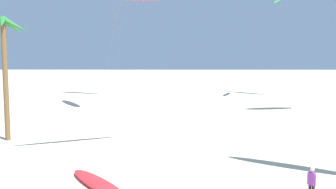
{
  "coord_description": "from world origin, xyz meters",
  "views": [
    {
      "loc": [
        3.75,
        0.91,
        7.04
      ],
      "look_at": [
        3.53,
        22.86,
        4.64
      ],
      "focal_mm": 43.09,
      "sensor_mm": 36.0,
      "label": 1
    }
  ],
  "objects": [
    {
      "name": "person_far_watcher",
      "position": [
        10.26,
        19.13,
        0.91
      ],
      "size": [
        0.38,
        0.4,
        1.67
      ],
      "color": "black",
      "rests_on": "ground"
    },
    {
      "name": "grounded_kite_3",
      "position": [
        0.01,
        20.99,
        0.18
      ],
      "size": [
        4.47,
        5.61,
        0.35
      ],
      "color": "red",
      "rests_on": "ground"
    },
    {
      "name": "palm_tree_4",
      "position": [
        -9.2,
        32.03,
        7.6
      ],
      "size": [
        3.72,
        3.82,
        9.68
      ],
      "color": "brown",
      "rests_on": "ground"
    },
    {
      "name": "flying_kite_3",
      "position": [
        18.93,
        59.75,
        14.17
      ],
      "size": [
        3.34,
        11.84,
        15.13
      ],
      "color": "green",
      "rests_on": "ground"
    }
  ]
}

